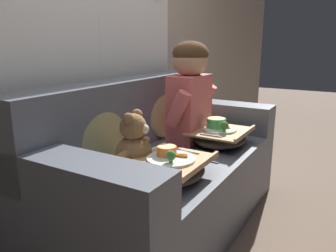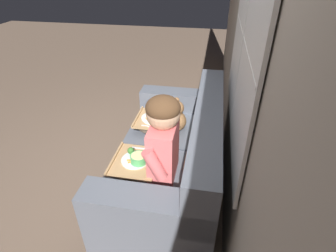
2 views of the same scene
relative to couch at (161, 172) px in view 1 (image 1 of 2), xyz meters
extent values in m
plane|color=brown|center=(0.00, -0.06, -0.35)|extent=(14.00, 14.00, 0.00)
cube|color=#A89E8E|center=(0.00, 0.50, 0.95)|extent=(8.00, 0.05, 2.60)
cube|color=#565B66|center=(0.00, -0.06, -0.11)|extent=(1.74, 0.88, 0.48)
cube|color=#565B66|center=(0.00, 0.27, 0.35)|extent=(1.74, 0.22, 0.44)
cube|color=#565B66|center=(-0.76, -0.06, 0.24)|extent=(0.22, 0.88, 0.21)
cube|color=#565B66|center=(0.76, -0.06, 0.24)|extent=(0.22, 0.88, 0.21)
cube|color=#3D424C|center=(0.00, -0.08, 0.13)|extent=(0.01, 0.62, 0.01)
ellipsoid|color=tan|center=(0.33, 0.19, 0.33)|extent=(0.41, 0.20, 0.43)
ellipsoid|color=#898456|center=(-0.33, 0.19, 0.33)|extent=(0.39, 0.19, 0.40)
cube|color=#DB6666|center=(0.33, -0.03, 0.36)|extent=(0.34, 0.19, 0.46)
sphere|color=tan|center=(0.33, -0.03, 0.69)|extent=(0.24, 0.24, 0.24)
ellipsoid|color=#4C331E|center=(0.33, -0.03, 0.73)|extent=(0.24, 0.24, 0.17)
cylinder|color=#DB6666|center=(0.13, -0.05, 0.39)|extent=(0.09, 0.18, 0.25)
cylinder|color=#DB6666|center=(0.52, -0.05, 0.39)|extent=(0.09, 0.18, 0.25)
sphere|color=brown|center=(-0.33, -0.03, 0.23)|extent=(0.20, 0.20, 0.20)
sphere|color=brown|center=(-0.33, -0.03, 0.37)|extent=(0.14, 0.14, 0.14)
sphere|color=brown|center=(-0.38, -0.04, 0.43)|extent=(0.06, 0.06, 0.06)
sphere|color=brown|center=(-0.28, -0.02, 0.43)|extent=(0.06, 0.06, 0.06)
sphere|color=beige|center=(-0.31, -0.09, 0.37)|extent=(0.05, 0.05, 0.05)
sphere|color=black|center=(-0.31, -0.11, 0.37)|extent=(0.02, 0.02, 0.02)
cylinder|color=brown|center=(-0.45, -0.06, 0.25)|extent=(0.11, 0.07, 0.05)
cylinder|color=brown|center=(-0.20, -0.01, 0.25)|extent=(0.11, 0.07, 0.05)
cylinder|color=brown|center=(-0.35, -0.14, 0.16)|extent=(0.07, 0.10, 0.05)
cylinder|color=brown|center=(-0.26, -0.12, 0.16)|extent=(0.07, 0.10, 0.05)
ellipsoid|color=#473D33|center=(0.33, -0.26, 0.18)|extent=(0.38, 0.34, 0.09)
cube|color=tan|center=(0.33, -0.26, 0.23)|extent=(0.40, 0.36, 0.01)
cube|color=tan|center=(0.33, -0.43, 0.24)|extent=(0.40, 0.02, 0.02)
cylinder|color=silver|center=(0.33, -0.26, 0.24)|extent=(0.22, 0.22, 0.01)
cylinder|color=#4CAD60|center=(0.35, -0.22, 0.28)|extent=(0.13, 0.13, 0.06)
cylinder|color=#E5D189|center=(0.35, -0.22, 0.30)|extent=(0.11, 0.11, 0.01)
sphere|color=#38702D|center=(0.27, -0.31, 0.28)|extent=(0.05, 0.05, 0.05)
cylinder|color=#7A9E56|center=(0.27, -0.31, 0.26)|extent=(0.02, 0.02, 0.02)
cylinder|color=orange|center=(0.35, -0.29, 0.25)|extent=(0.02, 0.06, 0.01)
cylinder|color=orange|center=(0.37, -0.28, 0.25)|extent=(0.04, 0.05, 0.01)
cube|color=silver|center=(0.17, -0.26, 0.24)|extent=(0.01, 0.14, 0.01)
ellipsoid|color=#473D33|center=(-0.33, -0.26, 0.18)|extent=(0.38, 0.33, 0.09)
cube|color=tan|center=(-0.33, -0.26, 0.23)|extent=(0.40, 0.34, 0.01)
cube|color=tan|center=(-0.33, -0.43, 0.24)|extent=(0.40, 0.02, 0.02)
cylinder|color=silver|center=(-0.33, -0.26, 0.24)|extent=(0.24, 0.24, 0.01)
cylinder|color=orange|center=(-0.30, -0.22, 0.27)|extent=(0.10, 0.10, 0.05)
cylinder|color=#E5D189|center=(-0.30, -0.22, 0.29)|extent=(0.09, 0.09, 0.01)
sphere|color=#38702D|center=(-0.38, -0.29, 0.28)|extent=(0.05, 0.05, 0.05)
cylinder|color=#7A9E56|center=(-0.38, -0.29, 0.25)|extent=(0.02, 0.02, 0.02)
cylinder|color=orange|center=(-0.30, -0.30, 0.25)|extent=(0.02, 0.07, 0.01)
cylinder|color=orange|center=(-0.28, -0.29, 0.25)|extent=(0.03, 0.06, 0.01)
cube|color=silver|center=(-0.48, -0.26, 0.24)|extent=(0.01, 0.14, 0.01)
cube|color=silver|center=(-0.17, -0.26, 0.24)|extent=(0.02, 0.17, 0.01)
camera|label=1|loc=(-1.65, -1.03, 0.80)|focal=35.00mm
camera|label=2|loc=(1.84, 0.27, 1.58)|focal=28.00mm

